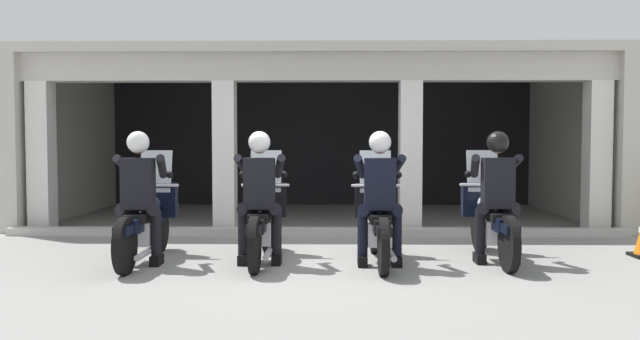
% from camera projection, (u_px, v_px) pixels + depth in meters
% --- Properties ---
extents(ground_plane, '(80.00, 80.00, 0.00)m').
position_uv_depth(ground_plane, '(323.00, 226.00, 10.79)').
color(ground_plane, gray).
extents(station_building, '(10.10, 4.90, 3.02)m').
position_uv_depth(station_building, '(320.00, 117.00, 12.59)').
color(station_building, black).
rests_on(station_building, ground).
extents(kerb_strip, '(9.60, 0.24, 0.12)m').
position_uv_depth(kerb_strip, '(317.00, 232.00, 9.71)').
color(kerb_strip, '#B7B5AD').
rests_on(kerb_strip, ground).
extents(motorcycle_far_left, '(0.62, 2.04, 1.35)m').
position_uv_depth(motorcycle_far_left, '(147.00, 220.00, 7.69)').
color(motorcycle_far_left, black).
rests_on(motorcycle_far_left, ground).
extents(police_officer_far_left, '(0.63, 0.61, 1.58)m').
position_uv_depth(police_officer_far_left, '(139.00, 186.00, 7.39)').
color(police_officer_far_left, black).
rests_on(police_officer_far_left, ground).
extents(motorcycle_center_left, '(0.62, 2.04, 1.35)m').
position_uv_depth(motorcycle_center_left, '(263.00, 219.00, 7.74)').
color(motorcycle_center_left, black).
rests_on(motorcycle_center_left, ground).
extents(police_officer_center_left, '(0.63, 0.61, 1.58)m').
position_uv_depth(police_officer_center_left, '(260.00, 186.00, 7.44)').
color(police_officer_center_left, black).
rests_on(police_officer_center_left, ground).
extents(motorcycle_center_right, '(0.62, 2.04, 1.35)m').
position_uv_depth(motorcycle_center_right, '(378.00, 221.00, 7.64)').
color(motorcycle_center_right, black).
rests_on(motorcycle_center_right, ground).
extents(police_officer_center_right, '(0.63, 0.61, 1.58)m').
position_uv_depth(police_officer_center_right, '(380.00, 186.00, 7.34)').
color(police_officer_center_right, black).
rests_on(police_officer_center_right, ground).
extents(motorcycle_far_right, '(0.62, 2.04, 1.35)m').
position_uv_depth(motorcycle_far_right, '(491.00, 219.00, 7.81)').
color(motorcycle_far_right, black).
rests_on(motorcycle_far_right, ground).
extents(police_officer_far_right, '(0.63, 0.61, 1.58)m').
position_uv_depth(police_officer_far_right, '(497.00, 185.00, 7.50)').
color(police_officer_far_right, black).
rests_on(police_officer_far_right, ground).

